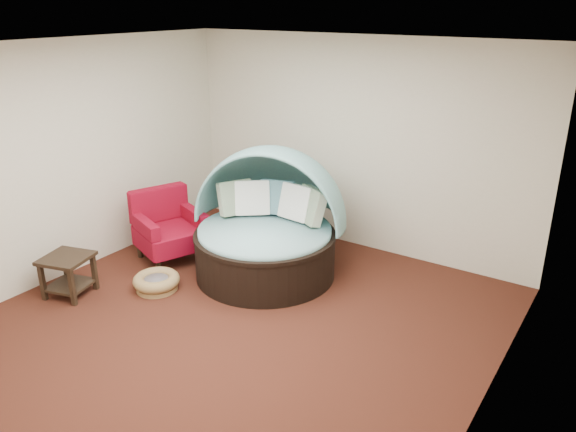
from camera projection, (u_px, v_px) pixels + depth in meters
The scene contains 9 objects.
floor at pixel (241, 321), 5.96m from camera, with size 5.00×5.00×0.00m, color #401C12.
wall_back at pixel (355, 145), 7.40m from camera, with size 5.00×5.00×0.00m, color beige.
wall_left at pixel (74, 159), 6.75m from camera, with size 5.00×5.00×0.00m, color beige.
wall_right at pixel (500, 258), 4.17m from camera, with size 5.00×5.00×0.00m, color beige.
ceiling at pixel (231, 47), 4.95m from camera, with size 5.00×5.00×0.00m, color white.
canopy_daybed at pixel (268, 217), 6.80m from camera, with size 2.17×2.13×1.58m.
pet_basket at pixel (157, 282), 6.58m from camera, with size 0.64×0.64×0.19m.
red_armchair at pixel (168, 228), 7.27m from camera, with size 1.01×1.01×0.92m.
side_table at pixel (68, 270), 6.40m from camera, with size 0.61×0.61×0.48m.
Camera 1 is at (3.28, -4.02, 3.19)m, focal length 35.00 mm.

